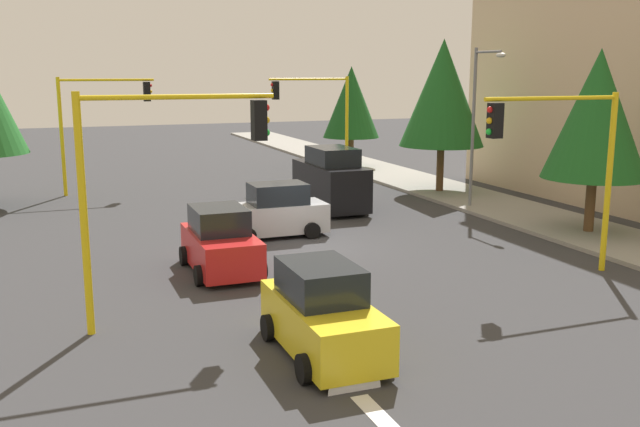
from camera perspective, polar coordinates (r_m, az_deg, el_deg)
ground_plane at (r=24.66m, az=-1.12°, el=-2.72°), size 120.00×120.00×0.00m
sidewalk_kerb at (r=33.74m, az=12.89°, el=0.96°), size 80.00×4.00×0.15m
lane_arrow_near at (r=13.52m, az=3.71°, el=-14.97°), size 2.40×1.10×1.10m
traffic_signal_far_right at (r=36.63m, az=-17.37°, el=7.82°), size 0.36×4.59×5.74m
traffic_signal_near_right at (r=16.80m, az=-12.53°, el=4.10°), size 0.36×4.59×5.58m
traffic_signal_near_left at (r=21.61m, az=18.83°, el=5.02°), size 0.36×4.59×5.41m
traffic_signal_far_left at (r=39.08m, az=-0.26°, el=8.52°), size 0.36×4.59×5.74m
street_lamp_curbside at (r=31.38m, az=12.66°, el=8.07°), size 2.15×0.28×7.00m
tree_roadside_far at (r=44.21m, az=2.53°, el=8.93°), size 3.48×3.48×6.32m
tree_roadside_mid at (r=35.49m, az=9.84°, el=9.52°), size 4.14×4.14×7.56m
tree_roadside_near at (r=27.74m, az=21.40°, el=7.43°), size 3.75×3.75×6.83m
delivery_van_black at (r=31.17m, az=0.86°, el=2.66°), size 4.80×2.22×2.77m
car_silver at (r=26.15m, az=-3.70°, el=0.09°), size 1.98×3.91×1.98m
car_yellow at (r=15.32m, az=0.21°, el=-8.10°), size 3.91×1.96×1.98m
car_red at (r=21.69m, az=-8.01°, el=-2.35°), size 3.82×2.06×1.98m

